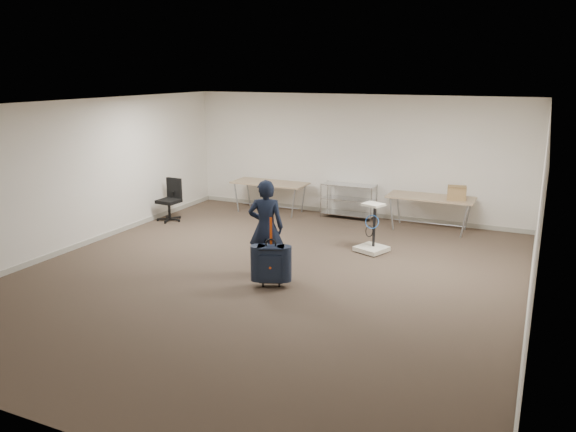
% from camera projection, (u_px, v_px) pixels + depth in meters
% --- Properties ---
extents(ground, '(9.00, 9.00, 0.00)m').
position_uv_depth(ground, '(267.00, 276.00, 9.31)').
color(ground, '#443629').
rests_on(ground, ground).
extents(room_shell, '(8.00, 9.00, 9.00)m').
position_uv_depth(room_shell, '(300.00, 250.00, 10.51)').
color(room_shell, white).
rests_on(room_shell, ground).
extents(folding_table_left, '(1.80, 0.75, 0.73)m').
position_uv_depth(folding_table_left, '(270.00, 184.00, 13.38)').
color(folding_table_left, '#927759').
rests_on(folding_table_left, ground).
extents(folding_table_right, '(1.80, 0.75, 0.73)m').
position_uv_depth(folding_table_right, '(431.00, 199.00, 11.85)').
color(folding_table_right, '#927759').
rests_on(folding_table_right, ground).
extents(wire_shelf, '(1.22, 0.47, 0.80)m').
position_uv_depth(wire_shelf, '(349.00, 199.00, 12.89)').
color(wire_shelf, silver).
rests_on(wire_shelf, ground).
extents(person, '(0.68, 0.55, 1.60)m').
position_uv_depth(person, '(266.00, 227.00, 9.25)').
color(person, black).
rests_on(person, ground).
extents(suitcase, '(0.47, 0.37, 1.13)m').
position_uv_depth(suitcase, '(271.00, 264.00, 8.76)').
color(suitcase, black).
rests_on(suitcase, ground).
extents(office_chair, '(0.58, 0.58, 0.95)m').
position_uv_depth(office_chair, '(170.00, 208.00, 12.73)').
color(office_chair, black).
rests_on(office_chair, ground).
extents(equipment_cart, '(0.66, 0.66, 0.94)m').
position_uv_depth(equipment_cart, '(372.00, 239.00, 10.50)').
color(equipment_cart, beige).
rests_on(equipment_cart, ground).
extents(cardboard_box, '(0.41, 0.33, 0.28)m').
position_uv_depth(cardboard_box, '(457.00, 193.00, 11.54)').
color(cardboard_box, brown).
rests_on(cardboard_box, folding_table_right).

